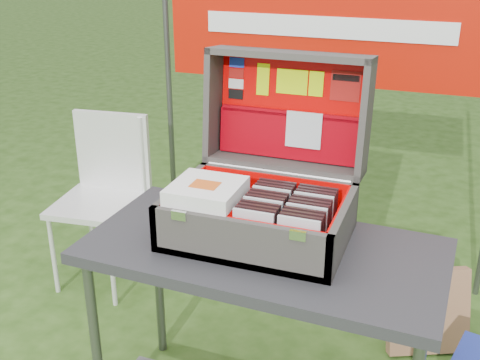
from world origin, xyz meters
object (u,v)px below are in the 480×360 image
at_px(chair, 97,206).
at_px(table, 262,338).
at_px(cardboard_box, 428,311).
at_px(suitcase, 265,153).

bearing_deg(chair, table, -36.45).
relative_size(table, chair, 1.37).
height_order(table, chair, chair).
bearing_deg(cardboard_box, suitcase, -161.64).
bearing_deg(suitcase, chair, 153.49).
xyz_separation_m(table, cardboard_box, (0.55, 0.66, -0.19)).
bearing_deg(chair, cardboard_box, -5.33).
distance_m(table, suitcase, 0.67).
height_order(table, suitcase, suitcase).
bearing_deg(suitcase, cardboard_box, 43.11).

